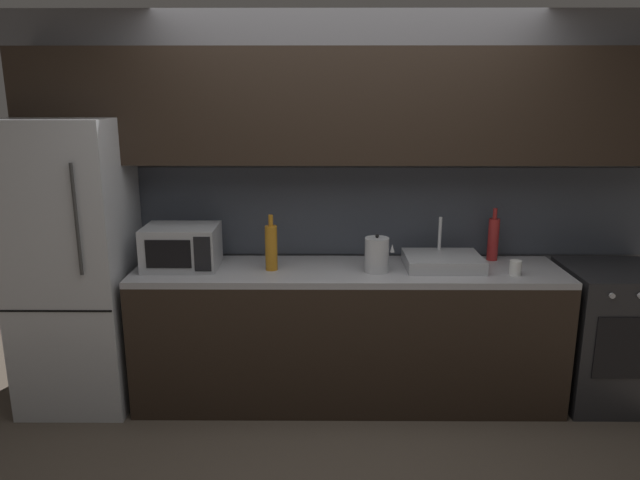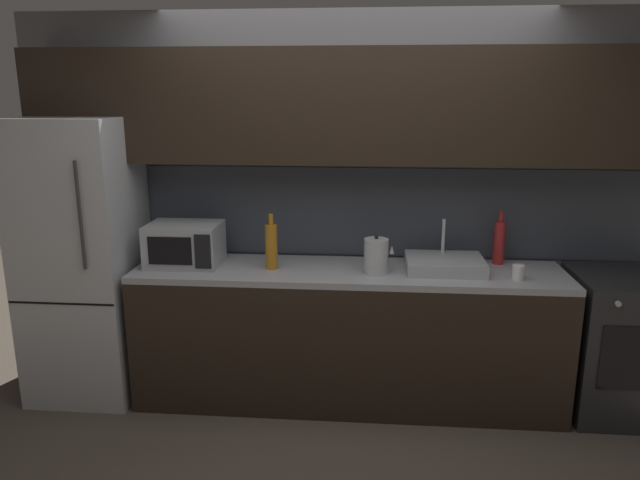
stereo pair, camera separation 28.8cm
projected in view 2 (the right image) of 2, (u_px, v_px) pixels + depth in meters
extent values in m
cube|color=slate|center=(351.00, 203.00, 4.03)|extent=(4.45, 0.10, 2.50)
cube|color=#3D424C|center=(351.00, 212.00, 3.99)|extent=(4.45, 0.01, 0.60)
cube|color=black|center=(351.00, 106.00, 3.66)|extent=(4.10, 0.34, 0.70)
cube|color=black|center=(347.00, 338.00, 3.85)|extent=(2.71, 0.60, 0.86)
cube|color=#9E9EA3|center=(348.00, 272.00, 3.74)|extent=(2.71, 0.60, 0.04)
cube|color=#B7BABF|center=(84.00, 260.00, 3.87)|extent=(0.68, 0.66, 1.84)
cube|color=black|center=(61.00, 304.00, 3.60)|extent=(0.67, 0.00, 0.01)
cylinder|color=#333333|center=(80.00, 216.00, 3.43)|extent=(0.02, 0.02, 0.64)
cube|color=#232326|center=(618.00, 345.00, 3.70)|extent=(0.60, 0.60, 0.90)
cube|color=black|center=(640.00, 359.00, 3.40)|extent=(0.45, 0.01, 0.40)
cylinder|color=#B2B2B7|center=(618.00, 304.00, 3.32)|extent=(0.03, 0.02, 0.03)
cube|color=#A8AAAF|center=(185.00, 244.00, 3.81)|extent=(0.46, 0.34, 0.27)
cube|color=black|center=(170.00, 251.00, 3.64)|extent=(0.28, 0.01, 0.18)
cube|color=black|center=(203.00, 252.00, 3.63)|extent=(0.10, 0.01, 0.22)
cube|color=#ADAFB5|center=(445.00, 264.00, 3.70)|extent=(0.48, 0.38, 0.08)
cylinder|color=silver|center=(443.00, 236.00, 3.79)|extent=(0.02, 0.02, 0.22)
cylinder|color=#B7BABF|center=(376.00, 256.00, 3.63)|extent=(0.15, 0.15, 0.22)
sphere|color=black|center=(377.00, 237.00, 3.60)|extent=(0.02, 0.02, 0.02)
cone|color=#B7BABF|center=(392.00, 250.00, 3.61)|extent=(0.03, 0.03, 0.05)
cylinder|color=#A82323|center=(499.00, 243.00, 3.82)|extent=(0.07, 0.07, 0.28)
cylinder|color=#A82323|center=(501.00, 216.00, 3.78)|extent=(0.03, 0.03, 0.07)
cylinder|color=#B27019|center=(271.00, 247.00, 3.71)|extent=(0.08, 0.08, 0.28)
cylinder|color=#B27019|center=(271.00, 220.00, 3.67)|extent=(0.03, 0.03, 0.07)
cylinder|color=silver|center=(518.00, 272.00, 3.51)|extent=(0.07, 0.07, 0.09)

